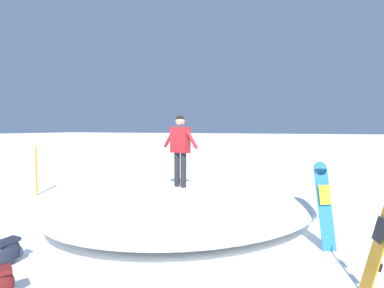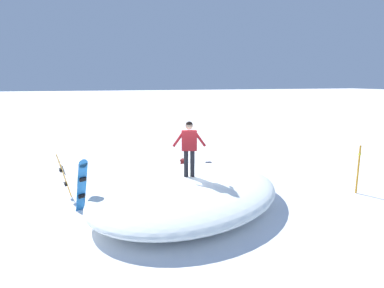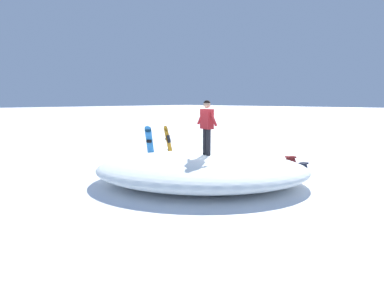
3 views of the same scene
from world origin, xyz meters
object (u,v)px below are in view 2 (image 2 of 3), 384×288
backpack_near (209,167)px  backpack_far (184,164)px  snowboard_secondary_upright (63,174)px  snowboard_primary_upright (82,185)px  trail_marker_pole (358,168)px  snowboarder_standing (189,144)px

backpack_near → backpack_far: size_ratio=0.92×
backpack_near → snowboard_secondary_upright: bearing=-77.3°
snowboard_primary_upright → backpack_near: (-2.87, 5.11, -0.64)m
snowboard_secondary_upright → backpack_far: 5.32m
trail_marker_pole → backpack_far: bearing=-134.1°
snowboarder_standing → backpack_near: bearing=149.6°
backpack_near → trail_marker_pole: size_ratio=0.37×
backpack_near → backpack_far: 1.23m
snowboarder_standing → trail_marker_pole: bearing=82.2°
trail_marker_pole → snowboarder_standing: bearing=-97.8°
backpack_near → backpack_far: backpack_far is taller
snowboard_primary_upright → trail_marker_pole: trail_marker_pole is taller
backpack_near → snowboard_primary_upright: bearing=-60.7°
snowboard_secondary_upright → backpack_near: snowboard_secondary_upright is taller
snowboarder_standing → snowboard_secondary_upright: snowboarder_standing is taller
snowboarder_standing → trail_marker_pole: 6.06m
snowboard_primary_upright → trail_marker_pole: 9.23m
snowboard_primary_upright → backpack_far: snowboard_primary_upright is taller
snowboarder_standing → backpack_near: 4.05m
backpack_far → snowboard_secondary_upright: bearing=-66.2°
snowboarder_standing → snowboard_primary_upright: 3.45m
snowboarder_standing → snowboard_primary_upright: size_ratio=1.05×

